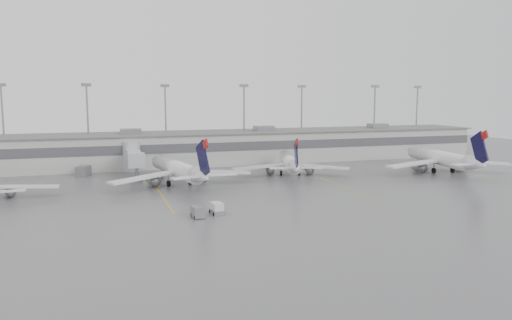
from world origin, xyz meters
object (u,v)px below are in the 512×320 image
object	(u,v)px
jet_mid_left	(178,169)
jet_far_right	(442,158)
jet_mid_right	(290,162)
baggage_tug	(217,210)

from	to	relation	value
jet_mid_left	jet_far_right	xyz separation A→B (m)	(60.34, -2.70, 0.14)
jet_mid_right	baggage_tug	size ratio (longest dim) A/B	9.94
jet_far_right	baggage_tug	bearing A→B (deg)	-150.13
jet_mid_left	jet_mid_right	xyz separation A→B (m)	(25.64, 4.75, -0.32)
jet_mid_left	jet_mid_right	world-z (taller)	jet_mid_left
baggage_tug	jet_mid_right	bearing A→B (deg)	47.18
jet_far_right	jet_mid_right	bearing A→B (deg)	176.26
jet_mid_left	jet_mid_right	bearing A→B (deg)	0.72
baggage_tug	jet_mid_left	bearing A→B (deg)	88.90
jet_mid_left	jet_mid_right	distance (m)	26.08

